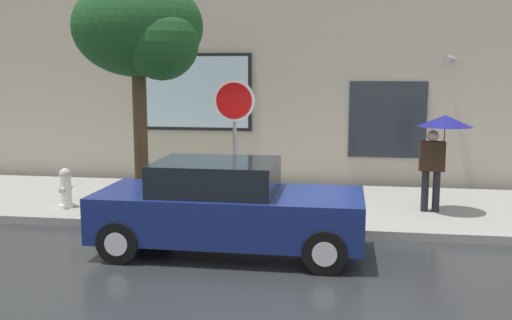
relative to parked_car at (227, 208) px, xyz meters
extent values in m
plane|color=#282B2D|center=(0.81, 0.04, -0.71)|extent=(60.00, 60.00, 0.00)
cube|color=gray|center=(0.81, 3.04, -0.64)|extent=(20.00, 4.00, 0.15)
cube|color=#B2A893|center=(0.81, 5.54, 2.79)|extent=(20.00, 0.40, 7.00)
cube|color=black|center=(-1.96, 5.31, 1.61)|extent=(2.97, 0.06, 1.89)
cube|color=silver|center=(-1.96, 5.28, 1.61)|extent=(2.81, 0.03, 1.73)
cube|color=#262B33|center=(2.77, 5.32, 0.99)|extent=(1.80, 0.04, 1.80)
cone|color=#99999E|center=(4.17, 5.19, 2.39)|extent=(0.22, 0.24, 0.24)
cube|color=navy|center=(0.04, 0.00, -0.10)|extent=(4.15, 1.70, 0.71)
cube|color=black|center=(-0.17, 0.00, 0.50)|extent=(1.87, 1.50, 0.48)
cylinder|color=black|center=(1.57, 0.78, -0.39)|extent=(0.64, 0.22, 0.64)
cylinder|color=silver|center=(1.57, 0.78, -0.39)|extent=(0.35, 0.24, 0.35)
cylinder|color=black|center=(1.57, -0.78, -0.39)|extent=(0.64, 0.22, 0.64)
cylinder|color=silver|center=(1.57, -0.78, -0.39)|extent=(0.35, 0.24, 0.35)
cylinder|color=black|center=(-1.48, 0.78, -0.39)|extent=(0.64, 0.22, 0.64)
cylinder|color=silver|center=(-1.48, 0.78, -0.39)|extent=(0.35, 0.24, 0.35)
cylinder|color=black|center=(-1.48, -0.78, -0.39)|extent=(0.64, 0.22, 0.64)
cylinder|color=silver|center=(-1.48, -0.78, -0.39)|extent=(0.35, 0.24, 0.35)
cylinder|color=white|center=(-3.66, 1.90, -0.23)|extent=(0.22, 0.22, 0.67)
sphere|color=#BBBBB7|center=(-3.66, 1.90, 0.11)|extent=(0.23, 0.23, 0.23)
cylinder|color=#BBBBB7|center=(-3.66, 1.74, -0.19)|extent=(0.09, 0.12, 0.09)
cylinder|color=#BBBBB7|center=(-3.66, 2.06, -0.19)|extent=(0.09, 0.12, 0.09)
cylinder|color=white|center=(-3.66, 1.90, -0.53)|extent=(0.30, 0.30, 0.06)
cylinder|color=black|center=(3.35, 2.65, -0.16)|extent=(0.14, 0.14, 0.80)
cylinder|color=black|center=(3.56, 2.65, -0.16)|extent=(0.14, 0.14, 0.80)
cube|color=black|center=(3.45, 2.65, 0.52)|extent=(0.47, 0.22, 0.56)
sphere|color=tan|center=(3.45, 2.65, 0.91)|extent=(0.22, 0.22, 0.22)
cylinder|color=#4C4C51|center=(3.66, 2.65, 0.77)|extent=(0.02, 0.02, 0.90)
cone|color=navy|center=(3.66, 2.65, 1.20)|extent=(1.01, 1.01, 0.22)
cylinder|color=#4C3823|center=(-2.05, 1.84, 0.85)|extent=(0.27, 0.27, 2.82)
ellipsoid|color=#19471E|center=(-2.05, 1.84, 2.93)|extent=(2.46, 2.09, 1.84)
sphere|color=#19471E|center=(-1.50, 1.53, 2.63)|extent=(1.35, 1.35, 1.35)
cylinder|color=gray|center=(-0.20, 1.71, 0.69)|extent=(0.07, 0.07, 2.50)
cylinder|color=white|center=(-0.20, 1.67, 1.59)|extent=(0.76, 0.02, 0.76)
cylinder|color=red|center=(-0.20, 1.66, 1.59)|extent=(0.66, 0.02, 0.66)
camera|label=1|loc=(1.83, -8.76, 2.13)|focal=41.00mm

